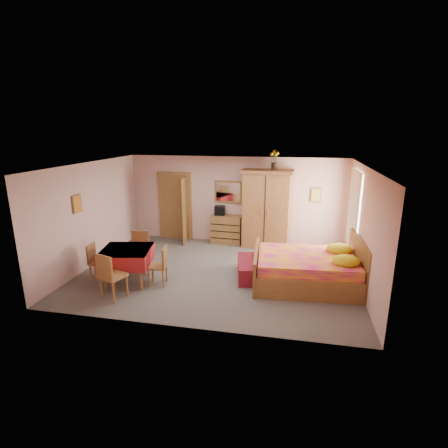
% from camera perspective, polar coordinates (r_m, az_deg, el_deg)
% --- Properties ---
extents(floor, '(6.50, 6.50, 0.00)m').
position_cam_1_polar(floor, '(8.61, -1.06, -7.89)').
color(floor, '#645F58').
rests_on(floor, ground).
extents(ceiling, '(6.50, 6.50, 0.00)m').
position_cam_1_polar(ceiling, '(7.95, -1.16, 9.60)').
color(ceiling, brown).
rests_on(ceiling, wall_back).
extents(wall_back, '(6.50, 0.10, 2.60)m').
position_cam_1_polar(wall_back, '(10.57, 1.86, 3.91)').
color(wall_back, '#D5A49A').
rests_on(wall_back, floor).
extents(wall_front, '(6.50, 0.10, 2.60)m').
position_cam_1_polar(wall_front, '(5.88, -6.45, -5.63)').
color(wall_front, '#D5A49A').
rests_on(wall_front, floor).
extents(wall_left, '(0.10, 5.00, 2.60)m').
position_cam_1_polar(wall_left, '(9.42, -20.78, 1.49)').
color(wall_left, '#D5A49A').
rests_on(wall_left, floor).
extents(wall_right, '(0.10, 5.00, 2.60)m').
position_cam_1_polar(wall_right, '(8.14, 21.83, -0.71)').
color(wall_right, '#D5A49A').
rests_on(wall_right, floor).
extents(doorway, '(1.06, 0.12, 2.15)m').
position_cam_1_polar(doorway, '(11.07, -7.93, 2.84)').
color(doorway, '#9E6B35').
rests_on(doorway, floor).
extents(window, '(0.08, 1.40, 1.95)m').
position_cam_1_polar(window, '(9.24, 20.45, 2.22)').
color(window, white).
rests_on(window, wall_right).
extents(picture_left, '(0.04, 0.32, 0.42)m').
position_cam_1_polar(picture_left, '(8.84, -22.90, 3.07)').
color(picture_left, orange).
rests_on(picture_left, wall_left).
extents(picture_back, '(0.30, 0.04, 0.40)m').
position_cam_1_polar(picture_back, '(10.37, 14.79, 4.59)').
color(picture_back, '#D8BF59').
rests_on(picture_back, wall_back).
extents(chest_of_drawers, '(0.94, 0.51, 0.86)m').
position_cam_1_polar(chest_of_drawers, '(10.60, 0.44, -0.89)').
color(chest_of_drawers, olive).
rests_on(chest_of_drawers, floor).
extents(wall_mirror, '(0.85, 0.10, 0.67)m').
position_cam_1_polar(wall_mirror, '(10.54, 0.67, 5.27)').
color(wall_mirror, white).
rests_on(wall_mirror, wall_back).
extents(stereo, '(0.32, 0.24, 0.28)m').
position_cam_1_polar(stereo, '(10.53, -0.68, 2.23)').
color(stereo, black).
rests_on(stereo, chest_of_drawers).
extents(floor_lamp, '(0.26, 0.26, 1.79)m').
position_cam_1_polar(floor_lamp, '(10.47, 3.52, 1.50)').
color(floor_lamp, black).
rests_on(floor_lamp, floor).
extents(wardrobe, '(1.50, 0.85, 2.27)m').
position_cam_1_polar(wardrobe, '(10.17, 6.95, 2.40)').
color(wardrobe, '#9E6535').
rests_on(wardrobe, floor).
extents(sunflower_vase, '(0.23, 0.23, 0.55)m').
position_cam_1_polar(sunflower_vase, '(9.99, 8.19, 10.32)').
color(sunflower_vase, yellow).
rests_on(sunflower_vase, wardrobe).
extents(bed, '(2.46, 2.00, 1.09)m').
position_cam_1_polar(bed, '(8.04, 13.32, -5.86)').
color(bed, '#C91378').
rests_on(bed, floor).
extents(bench, '(0.66, 1.28, 0.41)m').
position_cam_1_polar(bench, '(8.30, 3.87, -7.30)').
color(bench, maroon).
rests_on(bench, floor).
extents(dining_table, '(1.26, 1.26, 0.79)m').
position_cam_1_polar(dining_table, '(8.26, -15.51, -6.55)').
color(dining_table, maroon).
rests_on(dining_table, floor).
extents(chair_south, '(0.57, 0.57, 0.99)m').
position_cam_1_polar(chair_south, '(7.56, -17.68, -7.97)').
color(chair_south, '#9B6834').
rests_on(chair_south, floor).
extents(chair_north, '(0.50, 0.50, 0.96)m').
position_cam_1_polar(chair_north, '(8.80, -13.75, -4.47)').
color(chair_north, '#A06C36').
rests_on(chair_north, floor).
extents(chair_west, '(0.42, 0.42, 0.85)m').
position_cam_1_polar(chair_west, '(8.59, -19.69, -5.84)').
color(chair_west, '#AE713B').
rests_on(chair_west, floor).
extents(chair_east, '(0.45, 0.45, 0.87)m').
position_cam_1_polar(chair_east, '(7.97, -10.83, -6.72)').
color(chair_east, olive).
rests_on(chair_east, floor).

